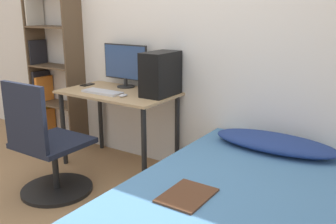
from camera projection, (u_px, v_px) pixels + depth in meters
The scene contains 12 objects.
wall_back at pixel (174, 33), 3.32m from camera, with size 8.00×0.05×2.50m.
desk at pixel (118, 104), 3.43m from camera, with size 1.06×0.61×0.73m.
bookshelf at pixel (52, 74), 4.12m from camera, with size 0.63×0.26×1.70m.
office_chair at pixel (48, 154), 2.95m from camera, with size 0.58×0.58×0.94m.
bed at pixel (234, 221), 2.24m from camera, with size 1.19×1.91×0.46m.
pillow at pixel (274, 143), 2.72m from camera, with size 0.90×0.36×0.11m.
magazine at pixel (187, 195), 2.06m from camera, with size 0.24×0.32×0.01m.
monitor at pixel (125, 64), 3.55m from camera, with size 0.51×0.17×0.41m.
keyboard at pixel (102, 92), 3.35m from camera, with size 0.38×0.14×0.02m.
pc_tower at pixel (161, 74), 3.22m from camera, with size 0.21×0.37×0.38m.
mouse at pixel (123, 95), 3.22m from camera, with size 0.06×0.09×0.02m.
phone at pixel (87, 85), 3.69m from camera, with size 0.07×0.14×0.01m.
Camera 1 is at (1.82, -1.34, 1.46)m, focal length 40.00 mm.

